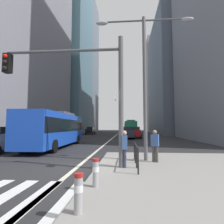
{
  "coord_description": "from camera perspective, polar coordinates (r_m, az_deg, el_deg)",
  "views": [
    {
      "loc": [
        2.36,
        -8.8,
        1.94
      ],
      "look_at": [
        -0.55,
        27.94,
        4.96
      ],
      "focal_mm": 28.89,
      "sensor_mm": 36.0,
      "label": 1
    }
  ],
  "objects": [
    {
      "name": "ground_plane",
      "position": [
        28.97,
        -0.16,
        -8.53
      ],
      "size": [
        160.0,
        160.0,
        0.0
      ],
      "primitive_type": "plane",
      "color": "#28282B"
    },
    {
      "name": "median_island",
      "position": [
        8.62,
        26.99,
        -16.68
      ],
      "size": [
        9.0,
        10.0,
        0.15
      ],
      "primitive_type": "cube",
      "color": "gray",
      "rests_on": "ground"
    },
    {
      "name": "crosswalk_stripes",
      "position": [
        6.17,
        -31.34,
        -22.27
      ],
      "size": [
        7.65,
        3.2,
        0.01
      ],
      "color": "silver",
      "rests_on": "ground"
    },
    {
      "name": "lane_centre_line",
      "position": [
        38.92,
        1.06,
        -7.54
      ],
      "size": [
        0.2,
        80.0,
        0.01
      ],
      "primitive_type": "cube",
      "color": "beige",
      "rests_on": "ground"
    },
    {
      "name": "office_tower_left_mid",
      "position": [
        59.52,
        -14.75,
        19.68
      ],
      "size": [
        13.9,
        17.08,
        52.69
      ],
      "primitive_type": "cube",
      "color": "slate",
      "rests_on": "ground"
    },
    {
      "name": "office_tower_left_far",
      "position": [
        78.02,
        -9.64,
        14.34
      ],
      "size": [
        11.57,
        18.81,
        54.58
      ],
      "primitive_type": "cube",
      "color": "slate",
      "rests_on": "ground"
    },
    {
      "name": "office_tower_right_mid",
      "position": [
        54.72,
        20.21,
        10.09
      ],
      "size": [
        13.64,
        24.92,
        31.25
      ],
      "primitive_type": "cube",
      "color": "slate",
      "rests_on": "ground"
    },
    {
      "name": "office_tower_right_far",
      "position": [
        79.31,
        15.19,
        7.42
      ],
      "size": [
        12.62,
        19.12,
        36.71
      ],
      "primitive_type": "cube",
      "color": "gray",
      "rests_on": "ground"
    },
    {
      "name": "city_bus_blue_oncoming",
      "position": [
        17.83,
        -17.34,
        -4.81
      ],
      "size": [
        2.91,
        11.01,
        3.4
      ],
      "color": "blue",
      "rests_on": "ground"
    },
    {
      "name": "sedan_white_oncoming",
      "position": [
        16.32,
        -31.9,
        -7.32
      ],
      "size": [
        2.05,
        4.31,
        1.94
      ],
      "color": "silver",
      "rests_on": "ground"
    },
    {
      "name": "city_bus_red_receding",
      "position": [
        42.08,
        6.04,
        -4.8
      ],
      "size": [
        2.91,
        11.5,
        3.4
      ],
      "color": "#198456",
      "rests_on": "ground"
    },
    {
      "name": "city_bus_red_distant",
      "position": [
        59.77,
        5.23,
        -4.77
      ],
      "size": [
        2.7,
        11.24,
        3.4
      ],
      "color": "red",
      "rests_on": "ground"
    },
    {
      "name": "car_oncoming_mid",
      "position": [
        46.78,
        -6.83,
        -5.82
      ],
      "size": [
        2.05,
        4.33,
        1.94
      ],
      "color": "black",
      "rests_on": "ground"
    },
    {
      "name": "car_receding_near",
      "position": [
        31.61,
        7.29,
        -6.37
      ],
      "size": [
        2.05,
        4.15,
        1.94
      ],
      "color": "maroon",
      "rests_on": "ground"
    },
    {
      "name": "car_receding_far",
      "position": [
        29.45,
        5.15,
        -6.52
      ],
      "size": [
        2.1,
        4.47,
        1.94
      ],
      "color": "#232838",
      "rests_on": "ground"
    },
    {
      "name": "traffic_signal_gantry",
      "position": [
        8.67,
        -10.14,
        9.79
      ],
      "size": [
        5.8,
        0.65,
        6.0
      ],
      "color": "#515156",
      "rests_on": "median_island"
    },
    {
      "name": "street_lamp_post",
      "position": [
        10.46,
        10.24,
        14.03
      ],
      "size": [
        5.5,
        0.32,
        8.0
      ],
      "color": "#56565B",
      "rests_on": "median_island"
    },
    {
      "name": "bollard_front",
      "position": [
        4.15,
        -10.58,
        -23.33
      ],
      "size": [
        0.2,
        0.2,
        0.82
      ],
      "color": "#99999E",
      "rests_on": "median_island"
    },
    {
      "name": "bollard_left",
      "position": [
        5.72,
        -5.19,
        -18.09
      ],
      "size": [
        0.2,
        0.2,
        0.83
      ],
      "color": "#99999E",
      "rests_on": "median_island"
    },
    {
      "name": "pedestrian_railing",
      "position": [
        8.65,
        7.56,
        -11.94
      ],
      "size": [
        0.06,
        3.22,
        0.98
      ],
      "color": "black",
      "rests_on": "median_island"
    },
    {
      "name": "pedestrian_waiting",
      "position": [
        8.21,
        3.94,
        -10.93
      ],
      "size": [
        0.27,
        0.4,
        1.62
      ],
      "color": "#2D334C",
      "rests_on": "median_island"
    },
    {
      "name": "pedestrian_walking",
      "position": [
        9.6,
        13.43,
        -9.88
      ],
      "size": [
        0.44,
        0.36,
        1.63
      ],
      "color": "#423D38",
      "rests_on": "median_island"
    }
  ]
}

